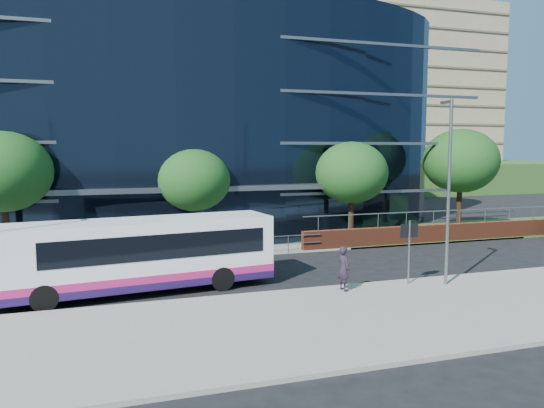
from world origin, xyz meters
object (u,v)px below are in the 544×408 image
object	(u,v)px
tree_dist_e	(362,160)
pedestrian	(344,268)
tree_far_d	(461,161)
tree_far_c	(352,173)
street_sign	(409,239)
tree_far_a	(3,172)
tree_dist_f	(456,162)
streetlight_east	(448,186)
city_bus	(140,254)
tree_far_b	(194,180)

from	to	relation	value
tree_dist_e	pedestrian	distance (m)	47.64
tree_far_d	tree_far_c	bearing A→B (deg)	-173.66
street_sign	tree_far_c	world-z (taller)	tree_far_c
street_sign	tree_far_d	distance (m)	16.61
tree_far_a	street_sign	bearing A→B (deg)	-31.17
tree_dist_f	pedestrian	bearing A→B (deg)	-131.50
tree_far_c	tree_far_d	size ratio (longest dim) A/B	0.87
tree_far_c	tree_far_d	xyz separation A→B (m)	(9.00, 1.00, 0.65)
streetlight_east	city_bus	xyz separation A→B (m)	(-12.74, 3.32, -2.80)
tree_far_b	tree_dist_f	xyz separation A→B (m)	(43.00, 32.50, 0.00)
street_sign	tree_far_c	size ratio (longest dim) A/B	0.43
tree_far_a	streetlight_east	distance (m)	22.05
tree_dist_f	tree_far_a	bearing A→B (deg)	-148.09
tree_far_c	tree_far_d	distance (m)	9.08
pedestrian	tree_far_d	bearing A→B (deg)	-57.84
tree_dist_e	pedestrian	world-z (taller)	tree_dist_e
tree_far_c	city_bus	size ratio (longest dim) A/B	0.56
tree_far_d	streetlight_east	xyz separation A→B (m)	(-10.00, -12.17, -0.75)
tree_far_c	city_bus	distance (m)	16.09
tree_far_d	pedestrian	distance (m)	19.26
tree_dist_e	tree_far_a	bearing A→B (deg)	-140.04
pedestrian	tree_far_a	bearing A→B (deg)	46.62
tree_far_a	tree_far_b	size ratio (longest dim) A/B	1.15
tree_far_a	tree_far_b	distance (m)	10.03
tree_far_b	streetlight_east	size ratio (longest dim) A/B	0.76
tree_far_d	tree_dist_f	world-z (taller)	tree_far_d
tree_far_b	tree_far_c	xyz separation A→B (m)	(10.00, -0.50, 0.33)
tree_far_b	tree_dist_e	bearing A→B (deg)	48.48
tree_far_b	tree_far_d	size ratio (longest dim) A/B	0.81
tree_dist_e	street_sign	bearing A→B (deg)	-115.12
tree_far_b	tree_dist_e	distance (m)	40.74
city_bus	pedestrian	xyz separation A→B (m)	(8.03, -2.89, -0.55)
tree_far_c	tree_far_d	world-z (taller)	tree_far_d
city_bus	street_sign	bearing A→B (deg)	-20.56
tree_far_a	tree_far_d	bearing A→B (deg)	1.97
streetlight_east	pedestrian	distance (m)	5.79
street_sign	tree_far_d	size ratio (longest dim) A/B	0.38
tree_far_b	city_bus	size ratio (longest dim) A/B	0.52
street_sign	city_bus	distance (m)	11.58
city_bus	tree_dist_e	bearing A→B (deg)	44.75
tree_far_a	tree_dist_f	world-z (taller)	tree_far_a
streetlight_east	tree_far_b	bearing A→B (deg)	127.63
tree_far_b	pedestrian	xyz separation A→B (m)	(4.30, -11.24, -3.12)
tree_far_a	tree_dist_e	world-z (taller)	tree_far_a
tree_far_d	tree_dist_e	size ratio (longest dim) A/B	1.14
tree_far_b	streetlight_east	distance (m)	14.74
tree_far_d	city_bus	bearing A→B (deg)	-158.72
streetlight_east	city_bus	bearing A→B (deg)	165.40
tree_far_b	tree_far_d	distance (m)	19.03
tree_far_c	streetlight_east	distance (m)	11.22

